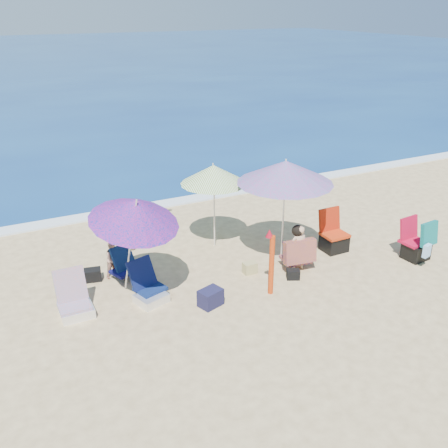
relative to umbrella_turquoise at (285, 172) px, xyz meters
name	(u,v)px	position (x,y,z in m)	size (l,w,h in m)	color
ground	(263,296)	(-1.06, -1.07, -1.90)	(120.00, 120.00, 0.00)	#D8BC84
sea	(11,61)	(-1.06, 43.93, -1.95)	(120.00, 80.00, 0.12)	navy
foam	(165,204)	(-1.06, 4.03, -1.88)	(120.00, 0.50, 0.04)	white
umbrella_turquoise	(285,172)	(0.00, 0.00, 0.00)	(2.03, 2.03, 2.16)	white
umbrella_striped	(214,174)	(-0.93, 1.26, -0.28)	(1.50, 1.50, 1.85)	white
umbrella_blue	(135,211)	(-3.06, -0.19, -0.18)	(2.04, 2.07, 2.10)	white
furled_umbrella	(271,259)	(-0.89, -1.02, -1.20)	(0.17, 0.16, 1.27)	#BB360D
chair_navy	(149,290)	(-2.94, -0.24, -1.71)	(0.66, 0.82, 0.70)	#0D1F4C
chair_rainbow	(75,304)	(-4.21, -0.12, -1.70)	(0.55, 0.66, 0.74)	#EF6654
camp_chair_left	(333,239)	(1.24, -0.11, -1.63)	(0.53, 0.54, 0.90)	red
camp_chair_right	(417,245)	(2.51, -1.21, -1.58)	(0.55, 0.80, 0.90)	#B70D2F
person_center	(298,249)	(0.06, -0.50, -1.44)	(0.67, 0.58, 0.95)	tan
person_left	(117,259)	(-3.21, 0.82, -1.53)	(0.64, 0.63, 0.82)	tan
bag_navy_a	(211,298)	(-2.04, -0.91, -1.74)	(0.47, 0.40, 0.31)	#191836
bag_black_a	(93,275)	(-3.68, 0.89, -1.78)	(0.35, 0.29, 0.23)	black
bag_tan	(250,268)	(-0.85, -0.20, -1.79)	(0.26, 0.19, 0.22)	tan
bag_navy_b	(302,250)	(0.46, -0.07, -1.75)	(0.49, 0.44, 0.30)	#181B34
bag_black_b	(293,274)	(-0.22, -0.77, -1.80)	(0.30, 0.26, 0.19)	black
orange_item	(421,257)	(2.64, -1.24, -1.88)	(0.25, 0.16, 0.03)	orange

